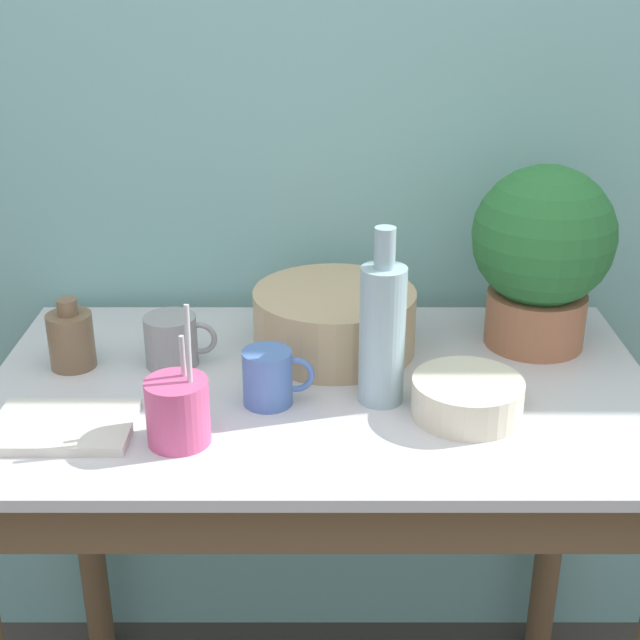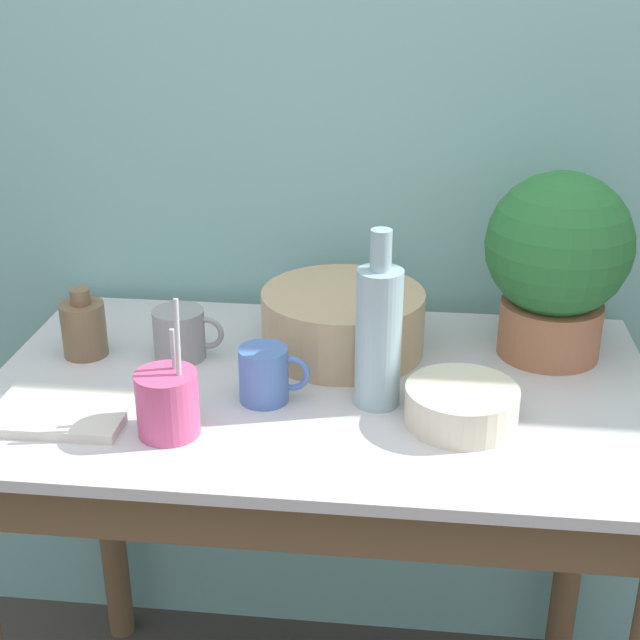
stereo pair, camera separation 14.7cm
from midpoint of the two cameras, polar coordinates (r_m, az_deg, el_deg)
name	(u,v)px [view 2 (the right image)]	position (r m, az deg, el deg)	size (l,w,h in m)	color
wall_back	(342,138)	(1.78, 3.85, 11.52)	(6.00, 0.05, 2.40)	#7AB2B2
counter_table	(318,484)	(1.60, 2.58, -10.55)	(1.14, 0.68, 0.86)	brown
potted_plant	(557,259)	(1.64, 17.47, 3.70)	(0.26, 0.26, 0.34)	#A36647
bowl_wash_large	(343,321)	(1.63, 4.07, -0.14)	(0.30, 0.30, 0.12)	tan
bottle_tall	(379,334)	(1.42, 6.74, -0.96)	(0.07, 0.07, 0.30)	#93B2BC
bottle_short	(84,328)	(1.65, -12.44, -0.53)	(0.08, 0.08, 0.13)	brown
mug_grey	(180,334)	(1.61, -6.35, -0.95)	(0.13, 0.09, 0.09)	gray
mug_blue	(265,375)	(1.45, -0.62, -3.58)	(0.12, 0.08, 0.09)	#4C70B7
bowl_small_cream	(461,405)	(1.43, 12.00, -5.43)	(0.18, 0.18, 0.06)	beige
utensil_cup	(168,403)	(1.37, -6.69, -5.36)	(0.10, 0.10, 0.22)	#CC4C7F
tray_board	(61,412)	(1.46, -13.48, -5.83)	(0.22, 0.15, 0.02)	beige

